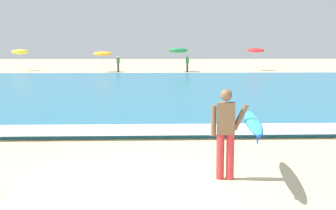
% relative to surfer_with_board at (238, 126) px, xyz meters
% --- Properties ---
extents(ground_plane, '(160.00, 160.00, 0.00)m').
position_rel_surfer_with_board_xyz_m(ground_plane, '(-1.96, -0.26, -1.03)').
color(ground_plane, beige).
extents(sea, '(120.00, 28.00, 0.14)m').
position_rel_surfer_with_board_xyz_m(sea, '(-1.96, 17.76, -0.96)').
color(sea, teal).
rests_on(sea, ground).
extents(surf_foam, '(120.00, 1.70, 0.01)m').
position_rel_surfer_with_board_xyz_m(surf_foam, '(-1.96, 4.36, -0.88)').
color(surf_foam, white).
rests_on(surf_foam, sea).
extents(surfer_with_board, '(1.11, 2.66, 1.73)m').
position_rel_surfer_with_board_xyz_m(surfer_with_board, '(0.00, 0.00, 0.00)').
color(surfer_with_board, red).
rests_on(surfer_with_board, ground).
extents(beach_umbrella_0, '(1.70, 1.72, 2.25)m').
position_rel_surfer_with_board_xyz_m(beach_umbrella_0, '(-15.25, 37.81, 0.93)').
color(beach_umbrella_0, beige).
rests_on(beach_umbrella_0, ground).
extents(beach_umbrella_1, '(1.90, 1.92, 2.08)m').
position_rel_surfer_with_board_xyz_m(beach_umbrella_1, '(-6.53, 35.70, 0.78)').
color(beach_umbrella_1, beige).
rests_on(beach_umbrella_1, ground).
extents(beach_umbrella_2, '(1.94, 1.97, 2.43)m').
position_rel_surfer_with_board_xyz_m(beach_umbrella_2, '(0.95, 35.86, 1.08)').
color(beach_umbrella_2, beige).
rests_on(beach_umbrella_2, ground).
extents(beach_umbrella_3, '(1.81, 1.83, 2.41)m').
position_rel_surfer_with_board_xyz_m(beach_umbrella_3, '(9.09, 37.27, 1.09)').
color(beach_umbrella_3, beige).
rests_on(beach_umbrella_3, ground).
extents(beachgoer_near_row_left, '(0.32, 0.20, 1.58)m').
position_rel_surfer_with_board_xyz_m(beachgoer_near_row_left, '(-5.02, 35.93, -0.19)').
color(beachgoer_near_row_left, '#383842').
rests_on(beachgoer_near_row_left, ground).
extents(beachgoer_near_row_mid, '(0.32, 0.20, 1.58)m').
position_rel_surfer_with_board_xyz_m(beachgoer_near_row_mid, '(1.86, 35.51, -0.19)').
color(beachgoer_near_row_mid, '#383842').
rests_on(beachgoer_near_row_mid, ground).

